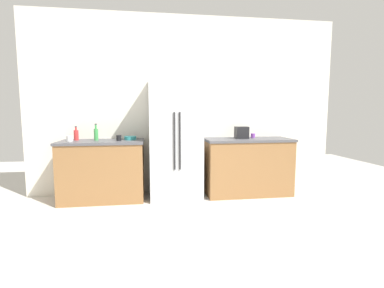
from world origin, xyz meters
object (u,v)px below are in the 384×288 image
toaster (242,133)px  bowl_a (130,138)px  bottle_b (76,135)px  cup_a (70,138)px  cup_b (253,136)px  refrigerator (175,139)px  cup_c (119,138)px  bottle_a (96,134)px

toaster → bowl_a: (-1.80, 0.04, -0.07)m
bottle_b → cup_a: (-0.05, -0.16, -0.04)m
bottle_b → cup_a: 0.17m
bowl_a → cup_a: bearing=-173.7°
toaster → bowl_a: toaster is taller
cup_a → bowl_a: (0.88, 0.10, -0.02)m
cup_a → cup_b: (2.92, 0.15, -0.01)m
bowl_a → refrigerator: bearing=-6.3°
cup_b → bowl_a: bearing=-178.5°
cup_a → bowl_a: size_ratio=0.48×
cup_a → cup_c: bearing=-1.8°
bottle_b → bowl_a: size_ratio=1.17×
cup_c → refrigerator: bearing=2.7°
bottle_a → cup_b: bottle_a is taller
refrigerator → cup_c: size_ratio=21.81×
cup_b → cup_a: bearing=-177.1°
bottle_a → cup_c: bottle_a is taller
refrigerator → cup_b: bearing=5.6°
bottle_a → cup_c: 0.38m
refrigerator → cup_a: (-1.59, -0.02, 0.03)m
refrigerator → cup_a: refrigerator is taller
toaster → cup_c: (-1.97, -0.07, -0.06)m
cup_a → cup_b: bearing=2.9°
cup_c → bowl_a: 0.20m
toaster → cup_b: toaster is taller
bottle_a → bottle_b: bearing=168.9°
cup_c → cup_b: bearing=4.5°
toaster → cup_b: 0.26m
refrigerator → bottle_b: size_ratio=8.63×
bottle_b → cup_c: 0.69m
bottle_b → bowl_a: 0.83m
bottle_a → bowl_a: bottle_a is taller
refrigerator → bowl_a: size_ratio=10.08×
toaster → cup_c: 1.97m
bottle_a → bottle_b: (-0.31, 0.06, -0.02)m
cup_a → toaster: bearing=1.1°
toaster → bottle_b: 2.63m
toaster → cup_a: bearing=-178.9°
bottle_a → bottle_b: 0.32m
toaster → cup_a: (-2.69, -0.05, -0.05)m
refrigerator → bottle_a: (-1.22, 0.08, 0.09)m
cup_a → cup_b: size_ratio=1.21×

